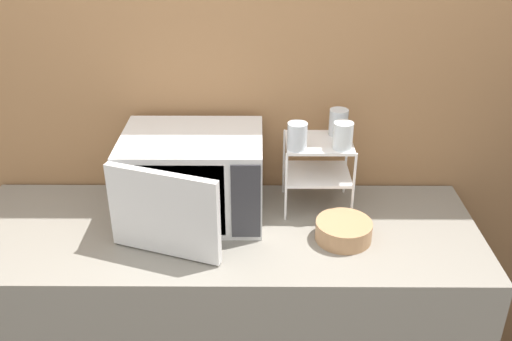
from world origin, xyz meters
name	(u,v)px	position (x,y,z in m)	size (l,w,h in m)	color
wall_back	(225,102)	(0.00, 0.73, 1.30)	(8.00, 0.06, 2.60)	#9E7047
counter	(225,321)	(0.00, 0.34, 0.46)	(1.97, 0.69, 0.93)	gray
microwave	(192,177)	(-0.12, 0.45, 1.10)	(0.54, 0.56, 0.34)	silver
dish_rack	(318,160)	(0.37, 0.52, 1.14)	(0.27, 0.23, 0.29)	white
glass_front_left	(297,136)	(0.28, 0.45, 1.27)	(0.07, 0.07, 0.10)	silver
glass_back_right	(338,122)	(0.45, 0.59, 1.27)	(0.07, 0.07, 0.10)	silver
glass_front_right	(343,136)	(0.45, 0.46, 1.27)	(0.07, 0.07, 0.10)	silver
bowl	(344,231)	(0.45, 0.28, 0.97)	(0.21, 0.21, 0.07)	#AD7F56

